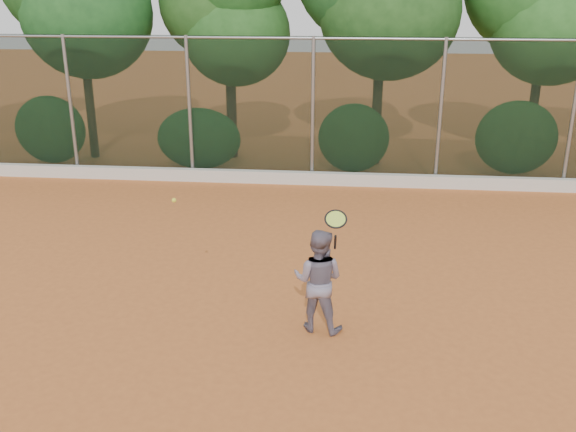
{
  "coord_description": "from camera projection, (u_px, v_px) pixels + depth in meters",
  "views": [
    {
      "loc": [
        0.91,
        -8.23,
        4.59
      ],
      "look_at": [
        0.0,
        1.0,
        1.25
      ],
      "focal_mm": 40.0,
      "sensor_mm": 36.0,
      "label": 1
    }
  ],
  "objects": [
    {
      "name": "chainlink_fence",
      "position": [
        313.0,
        107.0,
        15.27
      ],
      "size": [
        24.09,
        0.09,
        3.5
      ],
      "color": "black",
      "rests_on": "ground"
    },
    {
      "name": "concrete_curb",
      "position": [
        311.0,
        178.0,
        15.68
      ],
      "size": [
        24.0,
        0.2,
        0.3
      ],
      "primitive_type": "cube",
      "color": "beige",
      "rests_on": "ground"
    },
    {
      "name": "ground",
      "position": [
        281.0,
        320.0,
        9.34
      ],
      "size": [
        80.0,
        80.0,
        0.0
      ],
      "primitive_type": "plane",
      "color": "#C1662D",
      "rests_on": "ground"
    },
    {
      "name": "tennis_ball_in_flight",
      "position": [
        174.0,
        200.0,
        8.53
      ],
      "size": [
        0.06,
        0.06,
        0.06
      ],
      "color": "yellow",
      "rests_on": "ground"
    },
    {
      "name": "tennis_player",
      "position": [
        318.0,
        280.0,
        8.86
      ],
      "size": [
        0.83,
        0.71,
        1.49
      ],
      "primitive_type": "imported",
      "rotation": [
        0.0,
        0.0,
        2.93
      ],
      "color": "slate",
      "rests_on": "ground"
    },
    {
      "name": "tennis_racket",
      "position": [
        336.0,
        222.0,
        8.35
      ],
      "size": [
        0.31,
        0.3,
        0.58
      ],
      "color": "black",
      "rests_on": "ground"
    }
  ]
}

